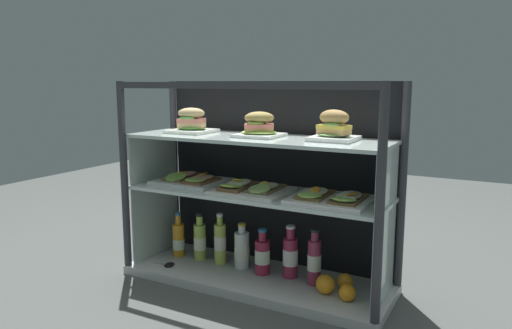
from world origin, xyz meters
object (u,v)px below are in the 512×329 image
object	(u,v)px
juice_bottle_back_right	(200,240)
open_sandwich_tray_right_of_center	(250,188)
juice_bottle_front_right_end	(220,242)
juice_bottle_front_fourth	(290,256)
kitchen_scissors	(166,265)
plated_roll_sandwich_near_right_corner	(334,129)
plated_roll_sandwich_center	(259,127)
orange_fruit_rolled_forward	(325,284)
juice_bottle_tucked_behind	(179,240)
juice_bottle_back_center	(242,250)
open_sandwich_tray_far_right	(331,198)
orange_fruit_beside_bottles	(345,281)
juice_bottle_near_post	(262,255)
juice_bottle_front_middle	(314,261)
orange_fruit_near_left_post	(347,293)
plated_roll_sandwich_right_of_center	(191,124)
open_sandwich_tray_mid_left	(191,179)

from	to	relation	value
juice_bottle_back_right	open_sandwich_tray_right_of_center	bearing A→B (deg)	-11.65
juice_bottle_front_right_end	juice_bottle_front_fourth	xyz separation A→B (m)	(0.37, 0.01, -0.00)
juice_bottle_front_right_end	kitchen_scissors	bearing A→B (deg)	-144.66
plated_roll_sandwich_near_right_corner	juice_bottle_front_fourth	bearing A→B (deg)	174.57
plated_roll_sandwich_center	orange_fruit_rolled_forward	bearing A→B (deg)	-9.00
juice_bottle_front_right_end	plated_roll_sandwich_near_right_corner	bearing A→B (deg)	-1.35
juice_bottle_tucked_behind	juice_bottle_back_center	size ratio (longest dim) A/B	1.05
open_sandwich_tray_far_right	orange_fruit_beside_bottles	world-z (taller)	open_sandwich_tray_far_right
juice_bottle_tucked_behind	kitchen_scissors	distance (m)	0.16
juice_bottle_near_post	juice_bottle_front_fourth	bearing A→B (deg)	10.90
juice_bottle_back_center	juice_bottle_front_middle	distance (m)	0.37
open_sandwich_tray_far_right	juice_bottle_near_post	xyz separation A→B (m)	(-0.34, 0.05, -0.32)
plated_roll_sandwich_center	juice_bottle_front_middle	distance (m)	0.62
orange_fruit_near_left_post	orange_fruit_rolled_forward	size ratio (longest dim) A/B	0.85
plated_roll_sandwich_near_right_corner	orange_fruit_beside_bottles	distance (m)	0.65
open_sandwich_tray_right_of_center	juice_bottle_back_right	xyz separation A→B (m)	(-0.32, 0.07, -0.31)
orange_fruit_beside_bottles	juice_bottle_back_right	bearing A→B (deg)	179.59
juice_bottle_front_right_end	juice_bottle_near_post	world-z (taller)	juice_bottle_front_right_end
juice_bottle_front_fourth	orange_fruit_rolled_forward	distance (m)	0.23
plated_roll_sandwich_right_of_center	kitchen_scissors	size ratio (longest dim) A/B	1.24
orange_fruit_near_left_post	kitchen_scissors	bearing A→B (deg)	-177.23
open_sandwich_tray_mid_left	open_sandwich_tray_far_right	bearing A→B (deg)	-2.95
plated_roll_sandwich_near_right_corner	juice_bottle_front_right_end	distance (m)	0.80
plated_roll_sandwich_center	juice_bottle_front_right_end	distance (m)	0.61
open_sandwich_tray_right_of_center	juice_bottle_front_right_end	distance (m)	0.37
plated_roll_sandwich_near_right_corner	open_sandwich_tray_mid_left	bearing A→B (deg)	-178.28
juice_bottle_back_right	plated_roll_sandwich_near_right_corner	bearing A→B (deg)	-1.15
plated_roll_sandwich_center	juice_bottle_front_right_end	xyz separation A→B (m)	(-0.23, 0.03, -0.57)
juice_bottle_back_right	orange_fruit_near_left_post	world-z (taller)	juice_bottle_back_right
open_sandwich_tray_right_of_center	juice_bottle_near_post	distance (m)	0.33
plated_roll_sandwich_right_of_center	open_sandwich_tray_right_of_center	distance (m)	0.43
juice_bottle_back_center	orange_fruit_beside_bottles	bearing A→B (deg)	-0.85
juice_bottle_front_right_end	juice_bottle_back_center	xyz separation A→B (m)	(0.12, 0.00, -0.02)
juice_bottle_tucked_behind	plated_roll_sandwich_right_of_center	bearing A→B (deg)	-7.82
plated_roll_sandwich_right_of_center	open_sandwich_tray_right_of_center	world-z (taller)	plated_roll_sandwich_right_of_center
plated_roll_sandwich_center	juice_bottle_back_center	distance (m)	0.60
juice_bottle_back_center	kitchen_scissors	bearing A→B (deg)	-155.28
juice_bottle_back_right	orange_fruit_near_left_post	size ratio (longest dim) A/B	3.43
plated_roll_sandwich_near_right_corner	orange_fruit_beside_bottles	world-z (taller)	plated_roll_sandwich_near_right_corner
plated_roll_sandwich_near_right_corner	juice_bottle_back_right	xyz separation A→B (m)	(-0.68, 0.01, -0.58)
juice_bottle_tucked_behind	orange_fruit_beside_bottles	distance (m)	0.87
juice_bottle_tucked_behind	kitchen_scissors	world-z (taller)	juice_bottle_tucked_behind
juice_bottle_back_right	juice_bottle_front_fourth	bearing A→B (deg)	0.55
orange_fruit_rolled_forward	open_sandwich_tray_mid_left	bearing A→B (deg)	175.99
juice_bottle_near_post	kitchen_scissors	size ratio (longest dim) A/B	1.35
plated_roll_sandwich_right_of_center	orange_fruit_beside_bottles	bearing A→B (deg)	1.55
juice_bottle_front_fourth	orange_fruit_near_left_post	distance (m)	0.33
juice_bottle_front_fourth	kitchen_scissors	bearing A→B (deg)	-165.02
juice_bottle_near_post	juice_bottle_front_right_end	bearing A→B (deg)	175.35
open_sandwich_tray_mid_left	juice_bottle_front_right_end	distance (m)	0.33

